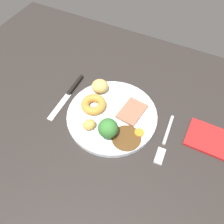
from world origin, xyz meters
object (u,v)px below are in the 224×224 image
Objects in this scene: carrot_coin_front at (139,133)px; meat_slice_main at (132,111)px; roast_potato_right at (100,86)px; fork at (165,140)px; dinner_plate at (112,116)px; yorkshire_pudding at (94,104)px; knife at (70,93)px; broccoli_floret at (108,128)px; folded_napkin at (208,139)px; roast_potato_left at (89,125)px.

meat_slice_main is at bearing -52.08° from carrot_coin_front.
meat_slice_main is 1.70× the size of roast_potato_right.
dinner_plate is at bearing -96.42° from fork.
carrot_coin_front is at bearing 170.00° from yorkshire_pudding.
yorkshire_pudding is at bearing 75.90° from knife.
yorkshire_pudding is 10.11cm from knife.
broccoli_floret is (2.51, 9.62, 3.01)cm from meat_slice_main.
roast_potato_right is at bearing -2.24° from folded_napkin.
yorkshire_pudding is at bearing -70.09° from roast_potato_left.
fork is 0.83× the size of knife.
knife is at bearing -26.24° from broccoli_floret.
roast_potato_right is (7.06, -6.16, 2.69)cm from dinner_plate.
roast_potato_right reaches higher than carrot_coin_front.
knife is (17.58, -8.66, -4.36)cm from broccoli_floret.
broccoli_floret is at bearing 62.03° from knife.
folded_napkin is at bearing 114.97° from fork.
meat_slice_main is 12.26cm from roast_potato_right.
folded_napkin is at bearing -155.70° from carrot_coin_front.
fork is (-21.54, 0.64, -2.15)cm from yorkshire_pudding.
yorkshire_pudding is 6.38cm from roast_potato_right.
yorkshire_pudding is at bearing 0.28° from dinner_plate.
roast_potato_left is at bearing 50.18° from meat_slice_main.
yorkshire_pudding is at bearing -10.00° from carrot_coin_front.
meat_slice_main reaches higher than dinner_plate.
folded_napkin is (-32.86, 1.28, -2.99)cm from roast_potato_right.
broccoli_floret is at bearing 108.35° from dinner_plate.
roast_potato_right reaches higher than roast_potato_left.
roast_potato_right is 15.80cm from broccoli_floret.
fork is at bearing 28.99° from folded_napkin.
fork is at bearing 163.39° from roast_potato_right.
dinner_plate reaches higher than folded_napkin.
roast_potato_left is (8.05, 9.65, 0.96)cm from meat_slice_main.
meat_slice_main is 11.80cm from fork.
roast_potato_right reaches higher than dinner_plate.
meat_slice_main is 10.90cm from yorkshire_pudding.
knife is (9.66, -2.12, -2.09)cm from yorkshire_pudding.
fork is at bearing -162.77° from roast_potato_left.
folded_napkin is (-31.53, -4.90, -2.14)cm from yorkshire_pudding.
carrot_coin_front is at bearing -77.44° from fork.
roast_potato_right is 0.32× the size of fork.
yorkshire_pudding is 15.12cm from carrot_coin_front.
meat_slice_main is at bearing -163.56° from yorkshire_pudding.
carrot_coin_front reaches higher than dinner_plate.
roast_potato_left reaches higher than knife.
roast_potato_left is 1.43× the size of carrot_coin_front.
roast_potato_right is (3.71, -12.76, 0.62)cm from roast_potato_left.
fork reaches higher than folded_napkin.
broccoli_floret is (-5.54, -0.03, 2.05)cm from roast_potato_left.
broccoli_floret is 26.61cm from folded_napkin.
yorkshire_pudding is at bearing -39.58° from broccoli_floret.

